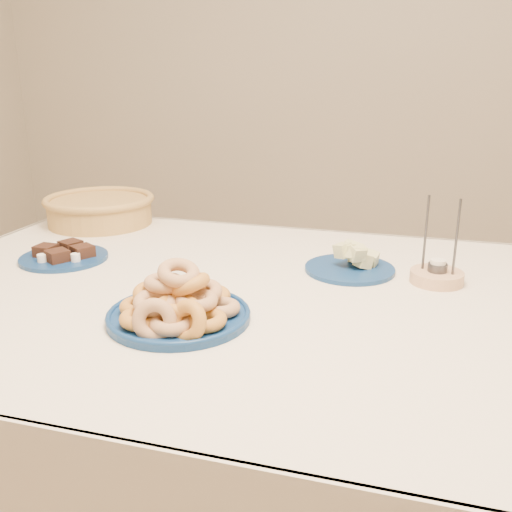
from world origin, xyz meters
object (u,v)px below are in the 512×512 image
(dining_table, at_px, (262,338))
(melon_plate, at_px, (352,263))
(wicker_basket, at_px, (100,209))
(donut_platter, at_px, (178,306))
(candle_holder, at_px, (437,275))
(brownie_plate, at_px, (64,255))

(dining_table, height_order, melon_plate, melon_plate)
(dining_table, distance_m, wicker_basket, 0.79)
(donut_platter, distance_m, candle_holder, 0.60)
(donut_platter, bearing_deg, wicker_basket, 131.02)
(donut_platter, relative_size, wicker_basket, 0.75)
(dining_table, relative_size, candle_holder, 8.63)
(dining_table, bearing_deg, brownie_plate, 171.65)
(melon_plate, bearing_deg, donut_platter, -126.12)
(wicker_basket, bearing_deg, melon_plate, -15.65)
(donut_platter, height_order, brownie_plate, donut_platter)
(melon_plate, relative_size, wicker_basket, 0.66)
(donut_platter, bearing_deg, dining_table, 58.18)
(candle_holder, bearing_deg, donut_platter, -143.01)
(dining_table, distance_m, melon_plate, 0.29)
(brownie_plate, distance_m, candle_holder, 0.91)
(melon_plate, bearing_deg, brownie_plate, -170.40)
(brownie_plate, height_order, wicker_basket, wicker_basket)
(donut_platter, relative_size, melon_plate, 1.15)
(donut_platter, xyz_separation_m, melon_plate, (0.28, 0.39, -0.01))
(melon_plate, relative_size, candle_holder, 1.33)
(brownie_plate, bearing_deg, dining_table, -8.35)
(dining_table, distance_m, donut_platter, 0.26)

